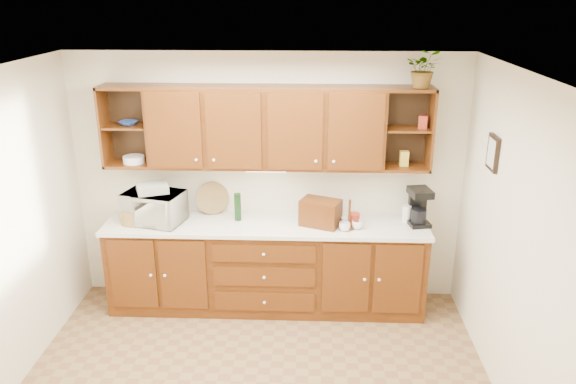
# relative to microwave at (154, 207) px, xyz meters

# --- Properties ---
(ceiling) EXTENTS (4.00, 4.00, 0.00)m
(ceiling) POSITION_rel_microwave_xyz_m (1.12, -1.44, 1.50)
(ceiling) COLOR white
(ceiling) RESTS_ON back_wall
(back_wall) EXTENTS (4.00, 0.00, 4.00)m
(back_wall) POSITION_rel_microwave_xyz_m (1.12, 0.31, 0.20)
(back_wall) COLOR beige
(back_wall) RESTS_ON floor
(right_wall) EXTENTS (0.00, 3.50, 3.50)m
(right_wall) POSITION_rel_microwave_xyz_m (3.12, -1.44, 0.20)
(right_wall) COLOR beige
(right_wall) RESTS_ON floor
(base_cabinets) EXTENTS (3.20, 0.60, 0.90)m
(base_cabinets) POSITION_rel_microwave_xyz_m (1.12, 0.01, -0.65)
(base_cabinets) COLOR #3A1C06
(base_cabinets) RESTS_ON floor
(countertop) EXTENTS (3.24, 0.64, 0.04)m
(countertop) POSITION_rel_microwave_xyz_m (1.12, 0.00, -0.18)
(countertop) COLOR silver
(countertop) RESTS_ON base_cabinets
(upper_cabinets) EXTENTS (3.20, 0.33, 0.80)m
(upper_cabinets) POSITION_rel_microwave_xyz_m (1.13, 0.15, 0.79)
(upper_cabinets) COLOR #3A1C06
(upper_cabinets) RESTS_ON back_wall
(undercabinet_light) EXTENTS (0.40, 0.05, 0.02)m
(undercabinet_light) POSITION_rel_microwave_xyz_m (1.12, 0.10, 0.37)
(undercabinet_light) COLOR white
(undercabinet_light) RESTS_ON upper_cabinets
(framed_picture) EXTENTS (0.03, 0.24, 0.30)m
(framed_picture) POSITION_rel_microwave_xyz_m (3.10, -0.54, 0.75)
(framed_picture) COLOR black
(framed_picture) RESTS_ON right_wall
(wicker_basket) EXTENTS (0.27, 0.27, 0.15)m
(wicker_basket) POSITION_rel_microwave_xyz_m (-0.21, -0.04, -0.08)
(wicker_basket) COLOR olive
(wicker_basket) RESTS_ON countertop
(microwave) EXTENTS (0.65, 0.52, 0.32)m
(microwave) POSITION_rel_microwave_xyz_m (0.00, 0.00, 0.00)
(microwave) COLOR beige
(microwave) RESTS_ON countertop
(towel_stack) EXTENTS (0.36, 0.31, 0.09)m
(towel_stack) POSITION_rel_microwave_xyz_m (0.00, 0.00, 0.20)
(towel_stack) COLOR #E6C46C
(towel_stack) RESTS_ON microwave
(wine_bottle) EXTENTS (0.09, 0.09, 0.29)m
(wine_bottle) POSITION_rel_microwave_xyz_m (0.83, 0.08, -0.02)
(wine_bottle) COLOR black
(wine_bottle) RESTS_ON countertop
(woven_tray) EXTENTS (0.35, 0.18, 0.34)m
(woven_tray) POSITION_rel_microwave_xyz_m (0.54, 0.25, -0.15)
(woven_tray) COLOR olive
(woven_tray) RESTS_ON countertop
(bread_box) EXTENTS (0.44, 0.36, 0.26)m
(bread_box) POSITION_rel_microwave_xyz_m (1.67, -0.02, -0.03)
(bread_box) COLOR #3A1C06
(bread_box) RESTS_ON countertop
(mug_tree) EXTENTS (0.25, 0.26, 0.30)m
(mug_tree) POSITION_rel_microwave_xyz_m (1.95, -0.08, -0.11)
(mug_tree) COLOR #3A1C06
(mug_tree) RESTS_ON countertop
(canister_red) EXTENTS (0.12, 0.12, 0.13)m
(canister_red) POSITION_rel_microwave_xyz_m (2.00, -0.02, -0.09)
(canister_red) COLOR maroon
(canister_red) RESTS_ON countertop
(canister_white) EXTENTS (0.10, 0.10, 0.17)m
(canister_white) POSITION_rel_microwave_xyz_m (2.53, 0.10, -0.07)
(canister_white) COLOR white
(canister_white) RESTS_ON countertop
(canister_yellow) EXTENTS (0.11, 0.11, 0.11)m
(canister_yellow) POSITION_rel_microwave_xyz_m (1.83, 0.04, -0.10)
(canister_yellow) COLOR gold
(canister_yellow) RESTS_ON countertop
(coffee_maker) EXTENTS (0.24, 0.29, 0.37)m
(coffee_maker) POSITION_rel_microwave_xyz_m (2.64, 0.07, 0.02)
(coffee_maker) COLOR black
(coffee_maker) RESTS_ON countertop
(bowl_stack) EXTENTS (0.22, 0.22, 0.04)m
(bowl_stack) POSITION_rel_microwave_xyz_m (-0.22, 0.14, 0.82)
(bowl_stack) COLOR navy
(bowl_stack) RESTS_ON upper_cabinets
(plate_stack) EXTENTS (0.25, 0.25, 0.07)m
(plate_stack) POSITION_rel_microwave_xyz_m (-0.20, 0.13, 0.46)
(plate_stack) COLOR white
(plate_stack) RESTS_ON upper_cabinets
(pantry_box_yellow) EXTENTS (0.09, 0.07, 0.15)m
(pantry_box_yellow) POSITION_rel_microwave_xyz_m (2.47, 0.14, 0.50)
(pantry_box_yellow) COLOR gold
(pantry_box_yellow) RESTS_ON upper_cabinets
(pantry_box_red) EXTENTS (0.10, 0.09, 0.12)m
(pantry_box_red) POSITION_rel_microwave_xyz_m (2.63, 0.13, 0.86)
(pantry_box_red) COLOR maroon
(pantry_box_red) RESTS_ON upper_cabinets
(potted_plant) EXTENTS (0.36, 0.33, 0.35)m
(potted_plant) POSITION_rel_microwave_xyz_m (2.59, 0.10, 1.37)
(potted_plant) COLOR #999999
(potted_plant) RESTS_ON upper_cabinets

